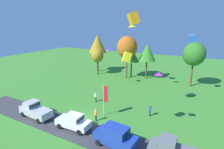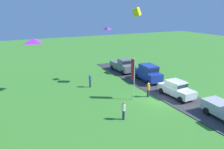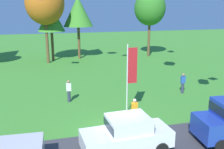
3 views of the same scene
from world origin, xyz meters
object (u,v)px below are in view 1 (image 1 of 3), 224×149
Objects in this scene: tree_right_of_center at (127,47)px; kite_box_mid_center at (134,18)px; car_pickup_mid_row at (35,110)px; flag_banner at (105,96)px; tree_far_right at (97,56)px; person_on_lawn at (96,115)px; person_watching_sky at (96,97)px; tree_lone_near at (132,55)px; tree_far_left at (194,54)px; kite_diamond_near_flag at (159,74)px; kite_box_over_trees at (127,57)px; tree_center_back at (147,52)px; kite_delta_high_right at (132,26)px; kite_box_trailing_tail at (192,38)px; tree_left_of_center at (97,44)px; car_sedan_far_end at (73,121)px; person_beside_suv at (150,110)px; car_suv_by_flagpole at (115,136)px; kite_diamond_topmost at (108,50)px.

tree_right_of_center is 19.36m from kite_box_mid_center.
flag_banner reaches higher than car_pickup_mid_row.
person_on_lawn is at bearing -57.67° from tree_far_right.
tree_lone_near reaches higher than person_watching_sky.
tree_far_left is 10.25× the size of kite_diamond_near_flag.
person_on_lawn is at bearing 165.70° from kite_box_over_trees.
tree_far_left is (22.31, 1.51, 1.92)m from tree_far_right.
tree_center_back reaches higher than tree_far_right.
tree_center_back is at bearing 10.94° from tree_far_right.
person_watching_sky is at bearing -88.66° from tree_lone_near.
tree_far_right is 14.76m from kite_delta_high_right.
kite_diamond_near_flag is 13.63m from kite_box_trailing_tail.
tree_left_of_center reaches higher than tree_far_left.
kite_delta_high_right reaches higher than flag_banner.
flag_banner is 17.37m from kite_box_trailing_tail.
flag_banner is 10.86m from kite_box_mid_center.
car_sedan_far_end is 10.61m from person_beside_suv.
tree_left_of_center is 4.20m from tree_far_right.
kite_diamond_near_flag is at bearing -69.41° from tree_center_back.
person_on_lawn is at bearing 144.54° from car_suv_by_flagpole.
tree_center_back is (-0.19, 22.11, 5.52)m from person_on_lawn.
flag_banner is at bearing -54.31° from tree_far_right.
car_pickup_mid_row is 26.69m from kite_box_trailing_tail.
person_beside_suv is at bearing 24.80° from kite_box_mid_center.
car_sedan_far_end is at bearing -165.76° from kite_box_over_trees.
car_sedan_far_end is 2.62× the size of person_on_lawn.
car_sedan_far_end is 4.23× the size of kite_box_trailing_tail.
kite_box_trailing_tail is (10.94, 17.47, 9.33)m from car_sedan_far_end.
kite_delta_high_right is 1.71× the size of kite_diamond_near_flag.
tree_right_of_center is (-4.49, 20.25, 6.55)m from person_on_lawn.
tree_center_back is 12.89m from kite_box_trailing_tail.
kite_box_mid_center reaches higher than car_suv_by_flagpole.
kite_diamond_near_flag reaches higher than car_suv_by_flagpole.
tree_far_right is (1.66, -2.72, -2.74)m from tree_left_of_center.
tree_far_left is at bearing 70.33° from kite_box_mid_center.
person_beside_suv is 19.82m from tree_right_of_center.
tree_right_of_center is 1.36× the size of tree_lone_near.
car_suv_by_flagpole is at bearing -95.34° from kite_box_over_trees.
kite_diamond_near_flag reaches higher than person_beside_suv.
kite_box_mid_center is at bearing 105.50° from kite_box_over_trees.
person_on_lawn is 1.70× the size of kite_diamond_topmost.
tree_center_back is (-6.18, 17.36, 5.52)m from person_beside_suv.
kite_delta_high_right is at bearing 112.91° from kite_box_mid_center.
car_sedan_far_end is at bearing -82.42° from tree_right_of_center.
kite_box_mid_center is at bearing -118.59° from kite_box_trailing_tail.
tree_center_back is 5.86× the size of kite_box_mid_center.
car_suv_by_flagpole is 2.77× the size of person_beside_suv.
car_pickup_mid_row is at bearing -119.51° from person_watching_sky.
kite_box_mid_center is (3.71, -18.50, 6.85)m from tree_center_back.
flag_banner is at bearing 145.55° from kite_box_over_trees.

